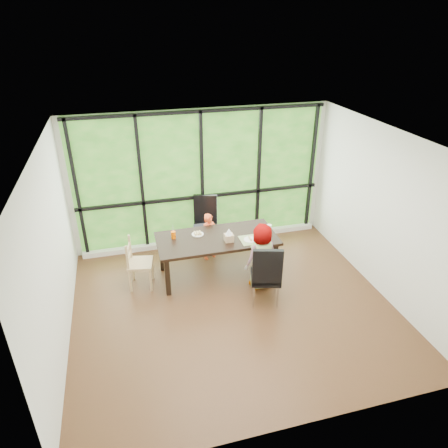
{
  "coord_description": "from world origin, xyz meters",
  "views": [
    {
      "loc": [
        -1.49,
        -4.97,
        4.19
      ],
      "look_at": [
        0.08,
        0.86,
        1.05
      ],
      "focal_mm": 32.48,
      "sensor_mm": 36.0,
      "label": 1
    }
  ],
  "objects_px": {
    "chair_window_leather": "(205,224)",
    "white_mug": "(269,227)",
    "orange_cup": "(173,235)",
    "plate_far": "(198,234)",
    "chair_end_beech": "(140,263)",
    "plate_near": "(250,240)",
    "tissue_box": "(229,238)",
    "child_toddler": "(210,236)",
    "chair_interior_leather": "(266,273)",
    "green_cup": "(267,235)",
    "child_older": "(260,257)",
    "dining_table": "(217,256)"
  },
  "relations": [
    {
      "from": "chair_window_leather",
      "to": "white_mug",
      "type": "bearing_deg",
      "value": -24.96
    },
    {
      "from": "orange_cup",
      "to": "plate_far",
      "type": "bearing_deg",
      "value": 1.89
    },
    {
      "from": "chair_end_beech",
      "to": "plate_far",
      "type": "distance_m",
      "value": 1.1
    },
    {
      "from": "plate_near",
      "to": "tissue_box",
      "type": "bearing_deg",
      "value": 169.34
    },
    {
      "from": "child_toddler",
      "to": "plate_far",
      "type": "xyz_separation_m",
      "value": [
        -0.3,
        -0.39,
        0.29
      ]
    },
    {
      "from": "chair_end_beech",
      "to": "chair_interior_leather",
      "type": "bearing_deg",
      "value": -105.91
    },
    {
      "from": "plate_far",
      "to": "green_cup",
      "type": "xyz_separation_m",
      "value": [
        1.12,
        -0.43,
        0.05
      ]
    },
    {
      "from": "chair_window_leather",
      "to": "chair_interior_leather",
      "type": "distance_m",
      "value": 1.96
    },
    {
      "from": "plate_far",
      "to": "plate_near",
      "type": "distance_m",
      "value": 0.93
    },
    {
      "from": "orange_cup",
      "to": "tissue_box",
      "type": "xyz_separation_m",
      "value": [
        0.9,
        -0.34,
        -0.0
      ]
    },
    {
      "from": "child_toddler",
      "to": "child_older",
      "type": "relative_size",
      "value": 0.78
    },
    {
      "from": "orange_cup",
      "to": "tissue_box",
      "type": "height_order",
      "value": "same"
    },
    {
      "from": "chair_interior_leather",
      "to": "orange_cup",
      "type": "distance_m",
      "value": 1.73
    },
    {
      "from": "chair_end_beech",
      "to": "tissue_box",
      "type": "distance_m",
      "value": 1.56
    },
    {
      "from": "chair_end_beech",
      "to": "orange_cup",
      "type": "relative_size",
      "value": 7.1
    },
    {
      "from": "tissue_box",
      "to": "dining_table",
      "type": "bearing_deg",
      "value": 135.07
    },
    {
      "from": "green_cup",
      "to": "plate_far",
      "type": "bearing_deg",
      "value": 159.11
    },
    {
      "from": "child_toddler",
      "to": "plate_near",
      "type": "height_order",
      "value": "child_toddler"
    },
    {
      "from": "plate_far",
      "to": "child_older",
      "type": "bearing_deg",
      "value": -38.6
    },
    {
      "from": "child_toddler",
      "to": "tissue_box",
      "type": "xyz_separation_m",
      "value": [
        0.17,
        -0.75,
        0.35
      ]
    },
    {
      "from": "plate_far",
      "to": "plate_near",
      "type": "relative_size",
      "value": 0.93
    },
    {
      "from": "dining_table",
      "to": "plate_far",
      "type": "height_order",
      "value": "plate_far"
    },
    {
      "from": "plate_far",
      "to": "green_cup",
      "type": "relative_size",
      "value": 1.78
    },
    {
      "from": "child_older",
      "to": "green_cup",
      "type": "distance_m",
      "value": 0.43
    },
    {
      "from": "chair_interior_leather",
      "to": "green_cup",
      "type": "distance_m",
      "value": 0.81
    },
    {
      "from": "orange_cup",
      "to": "white_mug",
      "type": "xyz_separation_m",
      "value": [
        1.71,
        -0.13,
        -0.02
      ]
    },
    {
      "from": "plate_far",
      "to": "white_mug",
      "type": "xyz_separation_m",
      "value": [
        1.28,
        -0.15,
        0.04
      ]
    },
    {
      "from": "plate_near",
      "to": "orange_cup",
      "type": "distance_m",
      "value": 1.32
    },
    {
      "from": "chair_window_leather",
      "to": "plate_near",
      "type": "distance_m",
      "value": 1.3
    },
    {
      "from": "dining_table",
      "to": "plate_far",
      "type": "distance_m",
      "value": 0.52
    },
    {
      "from": "dining_table",
      "to": "child_toddler",
      "type": "xyz_separation_m",
      "value": [
        0.0,
        0.58,
        0.09
      ]
    },
    {
      "from": "chair_end_beech",
      "to": "orange_cup",
      "type": "bearing_deg",
      "value": -62.96
    },
    {
      "from": "child_toddler",
      "to": "green_cup",
      "type": "height_order",
      "value": "child_toddler"
    },
    {
      "from": "child_toddler",
      "to": "green_cup",
      "type": "xyz_separation_m",
      "value": [
        0.82,
        -0.82,
        0.35
      ]
    },
    {
      "from": "chair_end_beech",
      "to": "plate_far",
      "type": "height_order",
      "value": "chair_end_beech"
    },
    {
      "from": "plate_near",
      "to": "tissue_box",
      "type": "distance_m",
      "value": 0.37
    },
    {
      "from": "plate_far",
      "to": "dining_table",
      "type": "bearing_deg",
      "value": -32.02
    },
    {
      "from": "dining_table",
      "to": "chair_interior_leather",
      "type": "height_order",
      "value": "chair_interior_leather"
    },
    {
      "from": "chair_window_leather",
      "to": "green_cup",
      "type": "relative_size",
      "value": 9.23
    },
    {
      "from": "dining_table",
      "to": "white_mug",
      "type": "distance_m",
      "value": 1.07
    },
    {
      "from": "tissue_box",
      "to": "plate_far",
      "type": "bearing_deg",
      "value": 142.81
    },
    {
      "from": "plate_far",
      "to": "orange_cup",
      "type": "relative_size",
      "value": 1.65
    },
    {
      "from": "chair_interior_leather",
      "to": "green_cup",
      "type": "xyz_separation_m",
      "value": [
        0.27,
        0.71,
        0.27
      ]
    },
    {
      "from": "green_cup",
      "to": "chair_interior_leather",
      "type": "bearing_deg",
      "value": -110.49
    },
    {
      "from": "dining_table",
      "to": "chair_window_leather",
      "type": "relative_size",
      "value": 1.92
    },
    {
      "from": "plate_near",
      "to": "green_cup",
      "type": "bearing_deg",
      "value": -1.01
    },
    {
      "from": "child_older",
      "to": "green_cup",
      "type": "relative_size",
      "value": 10.07
    },
    {
      "from": "plate_near",
      "to": "child_older",
      "type": "bearing_deg",
      "value": -74.52
    },
    {
      "from": "chair_window_leather",
      "to": "child_toddler",
      "type": "height_order",
      "value": "chair_window_leather"
    },
    {
      "from": "chair_interior_leather",
      "to": "plate_near",
      "type": "relative_size",
      "value": 4.81
    }
  ]
}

